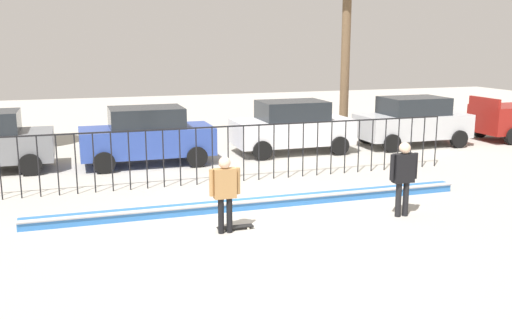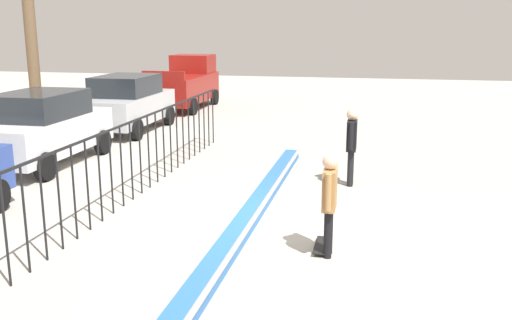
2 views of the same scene
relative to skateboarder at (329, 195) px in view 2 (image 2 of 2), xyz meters
The scene contains 9 objects.
ground_plane 1.82m from the skateboarder, 35.95° to the left, with size 60.00×60.00×0.00m, color #ADA89E.
bowl_coping_ledge 2.17m from the skateboarder, 51.79° to the left, with size 11.00×0.40×0.27m.
perimeter_fence 4.45m from the skateboarder, 73.96° to the left, with size 14.04×0.04×1.66m.
skateboarder is the anchor object (origin of this frame).
skateboard 0.99m from the skateboarder, 27.61° to the left, with size 0.80×0.20×0.07m.
camera_operator 4.24m from the skateboarder, ahead, with size 0.71×0.27×1.76m.
parked_car_white 9.09m from the skateboarder, 59.59° to the left, with size 4.30×2.12×1.90m.
parked_car_silver 12.30m from the skateboarder, 38.84° to the left, with size 4.30×2.12×1.90m.
pickup_truck 17.09m from the skateboarder, 26.39° to the left, with size 4.70×2.12×2.24m.
Camera 2 is at (-9.88, -1.56, 3.60)m, focal length 40.49 mm.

